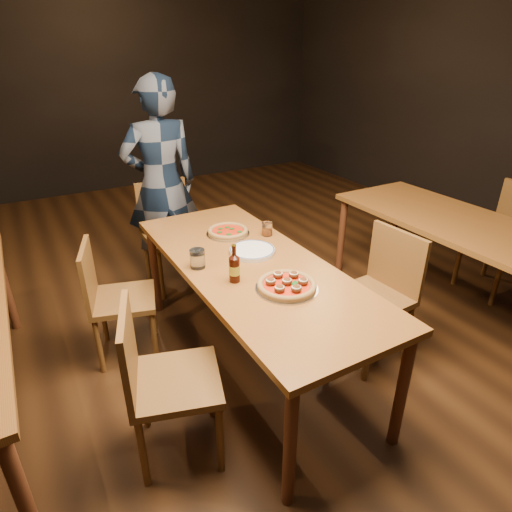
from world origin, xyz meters
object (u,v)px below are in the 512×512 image
beer_bottle (234,269)px  pizza_margherita (228,231)px  chair_end (172,235)px  amber_glass (267,229)px  table_main (252,274)px  chair_main_e (371,297)px  chair_main_sw (123,298)px  chair_nbr_right (500,239)px  diner (161,184)px  water_glass (198,259)px  table_right (463,231)px  plate_stack (252,251)px  chair_main_nw (176,380)px  pizza_meatball (287,285)px

beer_bottle → pizza_margherita: bearing=66.8°
chair_end → amber_glass: chair_end is taller
table_main → chair_end: size_ratio=2.12×
chair_main_e → chair_main_sw: bearing=-124.2°
chair_nbr_right → diner: size_ratio=0.55×
chair_main_sw → water_glass: (0.38, -0.41, 0.37)m
table_right → chair_main_sw: chair_main_sw is taller
table_right → water_glass: size_ratio=17.87×
diner → beer_bottle: bearing=88.1°
beer_bottle → water_glass: (-0.11, 0.26, -0.02)m
chair_main_sw → water_glass: size_ratio=7.71×
table_main → amber_glass: amber_glass is taller
table_right → chair_main_sw: bearing=163.1°
table_main → amber_glass: size_ratio=21.83×
chair_main_e → chair_nbr_right: bearing=91.5°
water_glass → table_main: bearing=-20.9°
table_main → beer_bottle: (-0.19, -0.14, 0.15)m
table_main → diner: bearing=92.5°
chair_end → plate_stack: size_ratio=3.32×
pizza_margherita → beer_bottle: size_ratio=1.38×
chair_main_nw → water_glass: chair_main_nw is taller
chair_main_e → chair_end: chair_end is taller
table_main → plate_stack: 0.17m
chair_main_sw → water_glass: 0.67m
chair_main_e → beer_bottle: bearing=-103.9°
chair_main_e → diner: 1.97m
chair_main_e → pizza_margherita: (-0.64, 0.79, 0.31)m
table_right → chair_main_e: 1.02m
water_glass → table_right: bearing=-8.9°
chair_main_sw → chair_main_e: 1.62m
chair_main_e → pizza_margherita: size_ratio=3.09×
pizza_meatball → pizza_margherita: size_ratio=1.14×
pizza_meatball → amber_glass: bearing=67.2°
pizza_margherita → chair_main_sw: bearing=176.3°
chair_main_sw → chair_main_e: size_ratio=0.94×
chair_end → chair_nbr_right: bearing=-32.1°
table_main → chair_main_sw: (-0.68, 0.52, -0.25)m
pizza_margherita → diner: bearing=98.2°
table_right → water_glass: (-2.00, 0.31, 0.13)m
chair_nbr_right → beer_bottle: size_ratio=4.44×
beer_bottle → table_main: bearing=37.1°
chair_main_sw → amber_glass: 1.06m
chair_main_e → diner: bearing=-159.5°
plate_stack → amber_glass: amber_glass is taller
chair_nbr_right → chair_main_nw: bearing=-81.1°
table_right → diner: diner is taller
amber_glass → diner: 1.19m
chair_main_e → chair_nbr_right: (1.56, 0.13, 0.02)m
pizza_margherita → pizza_meatball: bearing=-94.1°
table_right → plate_stack: plate_stack is taller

